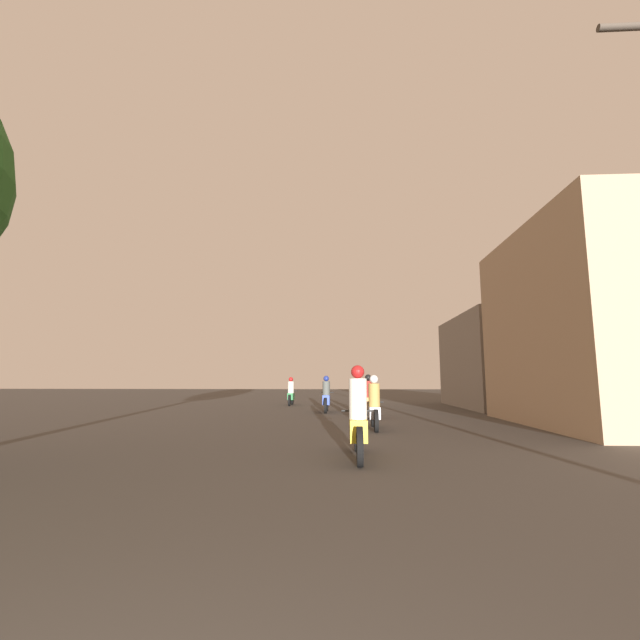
{
  "coord_description": "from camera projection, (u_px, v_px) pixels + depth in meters",
  "views": [
    {
      "loc": [
        0.7,
        -0.54,
        1.4
      ],
      "look_at": [
        -0.31,
        17.43,
        3.89
      ],
      "focal_mm": 24.0,
      "sensor_mm": 36.0,
      "label": 1
    }
  ],
  "objects": [
    {
      "name": "motorcycle_silver",
      "position": [
        374.0,
        407.0,
        12.04
      ],
      "size": [
        0.6,
        1.96,
        1.52
      ],
      "rotation": [
        0.0,
        0.0,
        -0.05
      ],
      "color": "black",
      "rests_on": "ground_plane"
    },
    {
      "name": "motorcycle_green",
      "position": [
        291.0,
        394.0,
        23.14
      ],
      "size": [
        0.6,
        1.88,
        1.51
      ],
      "rotation": [
        0.0,
        0.0,
        0.16
      ],
      "color": "black",
      "rests_on": "ground_plane"
    },
    {
      "name": "motorcycle_blue",
      "position": [
        326.0,
        397.0,
        18.34
      ],
      "size": [
        0.6,
        2.06,
        1.54
      ],
      "rotation": [
        0.0,
        0.0,
        0.07
      ],
      "color": "black",
      "rests_on": "ground_plane"
    },
    {
      "name": "building_right_far",
      "position": [
        515.0,
        361.0,
        21.47
      ],
      "size": [
        5.79,
        7.82,
        4.56
      ],
      "color": "gray",
      "rests_on": "ground_plane"
    },
    {
      "name": "building_right_near",
      "position": [
        591.0,
        325.0,
        13.06
      ],
      "size": [
        4.14,
        7.48,
        6.09
      ],
      "color": "tan",
      "rests_on": "ground_plane"
    },
    {
      "name": "motorcycle_orange",
      "position": [
        368.0,
        400.0,
        15.78
      ],
      "size": [
        0.6,
        2.06,
        1.57
      ],
      "rotation": [
        0.0,
        0.0,
        0.01
      ],
      "color": "black",
      "rests_on": "ground_plane"
    },
    {
      "name": "motorcycle_yellow",
      "position": [
        358.0,
        421.0,
        7.66
      ],
      "size": [
        0.6,
        2.12,
        1.65
      ],
      "rotation": [
        0.0,
        0.0,
        0.06
      ],
      "color": "black",
      "rests_on": "ground_plane"
    }
  ]
}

